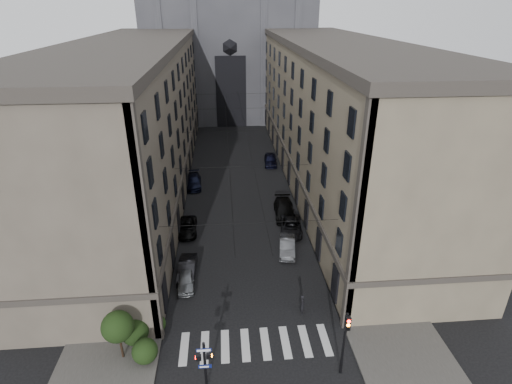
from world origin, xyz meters
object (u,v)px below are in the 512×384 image
object	(u,v)px
car_left_near	(186,280)
car_right_far	(271,160)
pedestrian	(303,304)
car_left_far	(193,181)
car_right_midnear	(291,226)
gothic_tower	(228,31)
car_right_near	(287,246)
car_left_midfar	(187,227)
car_left_midnear	(187,269)
traffic_light_right	(345,337)
car_right_midfar	(284,210)
pedestrian_signal_left	(205,363)

from	to	relation	value
car_left_near	car_right_far	xyz separation A→B (m)	(11.03, 29.21, 0.17)
car_right_far	pedestrian	bearing A→B (deg)	-87.84
car_left_far	car_right_midnear	size ratio (longest dim) A/B	1.02
gothic_tower	car_right_near	distance (m)	60.65
car_right_far	pedestrian	distance (m)	33.56
car_right_midnear	car_right_far	xyz separation A→B (m)	(0.17, 20.72, 0.11)
car_left_far	car_left_midfar	bearing A→B (deg)	-93.56
car_right_far	car_left_midfar	bearing A→B (deg)	-115.95
car_left_midnear	car_right_far	world-z (taller)	car_right_far
traffic_light_right	car_left_midnear	bearing A→B (deg)	133.27
car_right_midnear	car_right_midfar	distance (m)	3.73
car_left_near	car_left_far	world-z (taller)	car_left_far
gothic_tower	car_right_near	xyz separation A→B (m)	(4.22, -58.05, -17.08)
car_left_midfar	car_right_midnear	size ratio (longest dim) A/B	0.91
pedestrian	pedestrian_signal_left	bearing A→B (deg)	139.31
traffic_light_right	pedestrian_signal_left	bearing A→B (deg)	-177.36
car_left_midfar	car_left_far	bearing A→B (deg)	87.88
pedestrian_signal_left	traffic_light_right	size ratio (longest dim) A/B	0.77
car_left_midnear	car_right_far	xyz separation A→B (m)	(11.03, 27.72, 0.10)
traffic_light_right	car_left_near	bearing A→B (deg)	137.11
car_left_midnear	car_left_far	size ratio (longest dim) A/B	0.85
pedestrian_signal_left	pedestrian	size ratio (longest dim) A/B	2.25
pedestrian_signal_left	car_right_far	xyz separation A→B (m)	(8.94, 40.04, -1.50)
car_right_near	car_right_midfar	bearing A→B (deg)	91.44
car_left_near	car_left_midfar	bearing A→B (deg)	90.71
car_left_midfar	pedestrian	size ratio (longest dim) A/B	2.61
pedestrian_signal_left	car_left_far	bearing A→B (deg)	94.70
gothic_tower	pedestrian	bearing A→B (deg)	-86.51
car_right_midfar	pedestrian	distance (m)	16.57
car_right_near	car_right_midfar	size ratio (longest dim) A/B	0.77
pedestrian_signal_left	traffic_light_right	xyz separation A→B (m)	(9.11, 0.42, 0.97)
car_right_midnear	car_right_near	bearing A→B (deg)	-98.16
car_right_midnear	pedestrian_signal_left	bearing A→B (deg)	-107.74
traffic_light_right	pedestrian	bearing A→B (deg)	103.99
traffic_light_right	car_right_near	xyz separation A→B (m)	(-1.38, 14.99, -2.57)
traffic_light_right	car_right_far	xyz separation A→B (m)	(-0.18, 39.62, -2.46)
traffic_light_right	gothic_tower	bearing A→B (deg)	94.38
car_right_far	pedestrian_signal_left	bearing A→B (deg)	-98.14
traffic_light_right	car_right_near	size ratio (longest dim) A/B	1.19
gothic_tower	car_right_midfar	distance (m)	53.44
car_left_midnear	car_right_near	size ratio (longest dim) A/B	1.00
car_right_near	traffic_light_right	bearing A→B (deg)	-76.92
car_right_midnear	car_right_midfar	world-z (taller)	car_right_midfar
car_left_midnear	car_right_midnear	bearing A→B (deg)	34.85
car_right_near	pedestrian_signal_left	bearing A→B (deg)	-108.83
gothic_tower	car_left_midnear	bearing A→B (deg)	-95.24
traffic_light_right	car_right_near	world-z (taller)	traffic_light_right
car_left_midfar	car_right_near	bearing A→B (deg)	-26.90
car_right_far	pedestrian	xyz separation A→B (m)	(-1.34, -33.54, 0.07)
car_left_midnear	traffic_light_right	bearing A→B (deg)	-44.67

